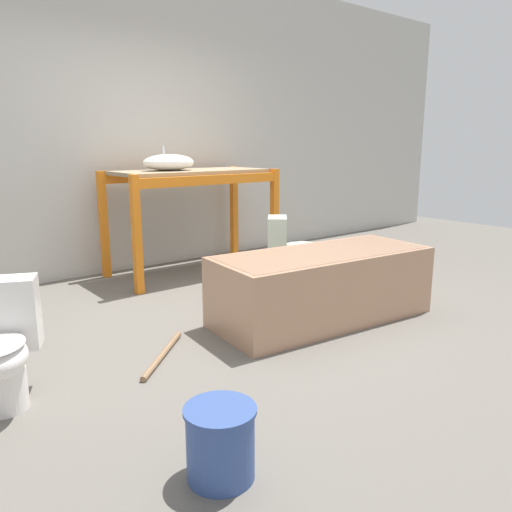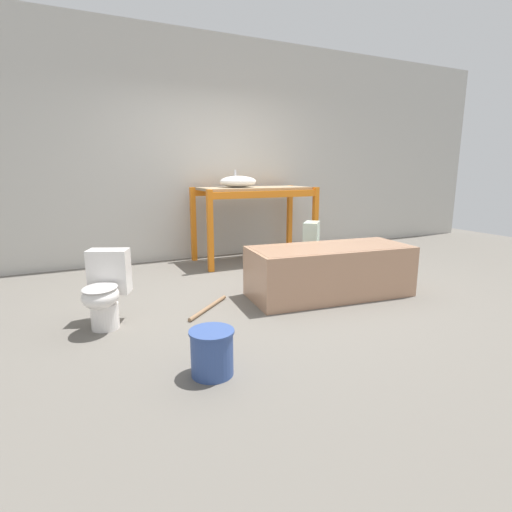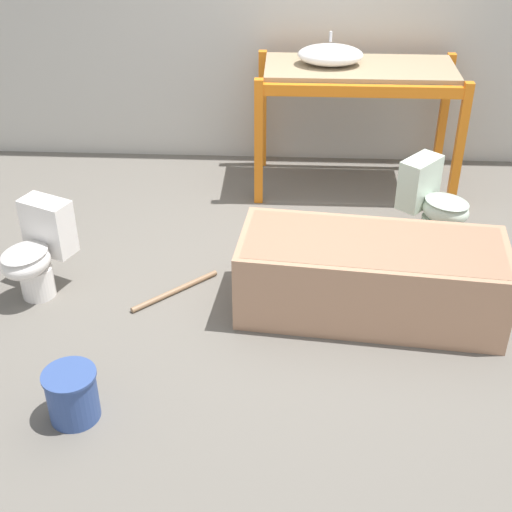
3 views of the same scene
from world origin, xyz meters
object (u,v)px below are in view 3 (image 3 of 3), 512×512
at_px(toilet_near, 433,202).
at_px(bucket_white, 72,394).
at_px(toilet_far, 37,251).
at_px(sink_basin, 330,55).
at_px(bathtub_main, 371,272).

xyz_separation_m(toilet_near, bucket_white, (-2.23, -2.00, -0.17)).
bearing_deg(toilet_far, toilet_near, 40.63).
bearing_deg(sink_basin, toilet_far, -138.21).
height_order(bathtub_main, bucket_white, bathtub_main).
height_order(sink_basin, bucket_white, sink_basin).
distance_m(toilet_near, toilet_far, 2.88).
bearing_deg(toilet_near, toilet_far, 147.92).
bearing_deg(toilet_far, bucket_white, -41.61).
bearing_deg(sink_basin, bathtub_main, -82.91).
bearing_deg(bucket_white, bathtub_main, 32.10).
bearing_deg(bucket_white, toilet_far, 114.39).
distance_m(sink_basin, toilet_far, 2.78).
bearing_deg(bathtub_main, bucket_white, -141.99).
distance_m(toilet_far, bucket_white, 1.30).
distance_m(sink_basin, toilet_near, 1.48).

